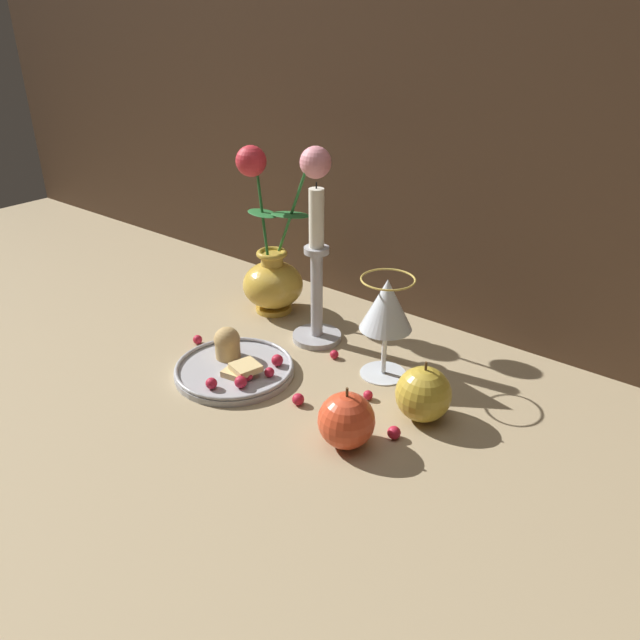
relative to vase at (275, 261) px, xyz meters
name	(u,v)px	position (x,y,z in m)	size (l,w,h in m)	color
ground_plane	(281,369)	(0.15, -0.15, -0.10)	(2.40, 2.40, 0.00)	#9E8966
vase	(275,261)	(0.00, 0.00, 0.00)	(0.17, 0.11, 0.31)	gold
plate_with_pastries	(234,365)	(0.10, -0.20, -0.09)	(0.19, 0.19, 0.06)	#A3A3A8
wine_glass	(386,308)	(0.28, -0.06, 0.01)	(0.08, 0.08, 0.16)	silver
candlestick	(317,286)	(0.13, -0.04, 0.00)	(0.08, 0.08, 0.27)	#A3A3A8
apple_beside_vase	(346,420)	(0.34, -0.24, -0.06)	(0.08, 0.08, 0.09)	#D14223
apple_near_glass	(423,394)	(0.39, -0.13, -0.06)	(0.08, 0.08, 0.09)	#B2932D
berry_near_plate	(394,433)	(0.38, -0.19, -0.09)	(0.02, 0.02, 0.02)	#AD192D
berry_front_center	(198,340)	(-0.02, -0.18, -0.09)	(0.02, 0.02, 0.02)	#AD192D
berry_by_glass_stem	(334,354)	(0.19, -0.07, -0.09)	(0.01, 0.01, 0.01)	#AD192D
berry_under_candlestick	(368,395)	(0.30, -0.14, -0.09)	(0.01, 0.01, 0.01)	#AD192D
berry_far_right	(298,399)	(0.23, -0.21, -0.09)	(0.02, 0.02, 0.02)	#AD192D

